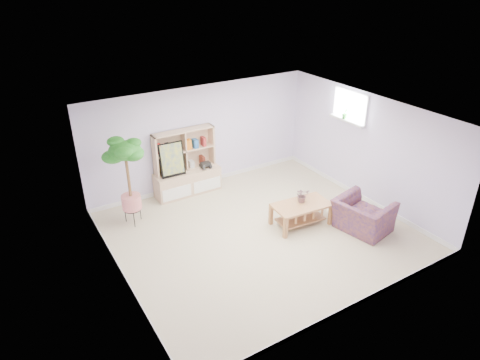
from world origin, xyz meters
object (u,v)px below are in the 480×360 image
armchair (363,214)px  coffee_table (301,214)px  storage_unit (187,163)px  floor_tree (129,183)px

armchair → coffee_table: bearing=36.8°
coffee_table → armchair: (0.91, -0.80, 0.14)m
armchair → storage_unit: bearing=23.6°
storage_unit → armchair: size_ratio=1.49×
floor_tree → armchair: bearing=-34.7°
coffee_table → storage_unit: bearing=124.5°
floor_tree → armchair: (3.80, -2.63, -0.55)m
storage_unit → floor_tree: bearing=-158.6°
coffee_table → armchair: 1.22m
coffee_table → floor_tree: 3.49m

